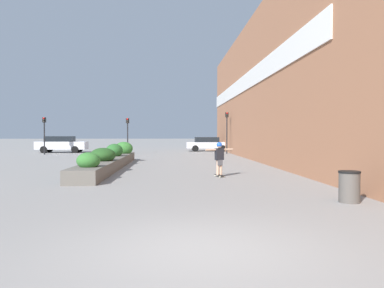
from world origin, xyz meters
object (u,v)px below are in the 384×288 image
at_px(car_center_left, 61,144).
at_px(trash_bin, 349,187).
at_px(traffic_light_left, 128,129).
at_px(traffic_light_far_left, 44,129).
at_px(car_leftmost, 279,144).
at_px(traffic_light_right, 227,126).
at_px(skateboarder, 219,155).
at_px(car_center_right, 208,144).
at_px(skateboard, 219,175).

bearing_deg(car_center_left, trash_bin, 29.19).
relative_size(traffic_light_left, traffic_light_far_left, 0.99).
distance_m(car_center_left, traffic_light_far_left, 3.69).
xyz_separation_m(car_leftmost, traffic_light_far_left, (-22.29, -4.23, 1.45)).
bearing_deg(traffic_light_left, traffic_light_right, -0.27).
xyz_separation_m(car_leftmost, traffic_light_right, (-5.95, -3.63, 1.76)).
bearing_deg(car_center_left, car_leftmost, 92.25).
bearing_deg(traffic_light_left, skateboarder, -72.25).
distance_m(car_leftmost, traffic_light_far_left, 22.73).
relative_size(skateboarder, traffic_light_left, 0.42).
xyz_separation_m(trash_bin, traffic_light_right, (0.45, 24.75, 2.15)).
distance_m(skateboarder, car_center_right, 23.80).
relative_size(car_center_right, traffic_light_right, 1.21).
bearing_deg(skateboard, trash_bin, -87.83).
xyz_separation_m(traffic_light_right, traffic_light_far_left, (-16.34, -0.59, -0.32)).
distance_m(skateboard, car_leftmost, 24.12).
relative_size(trash_bin, traffic_light_right, 0.22).
height_order(trash_bin, traffic_light_far_left, traffic_light_far_left).
bearing_deg(traffic_light_right, car_leftmost, 31.40).
relative_size(car_center_right, traffic_light_left, 1.42).
distance_m(car_center_left, traffic_light_left, 7.39).
relative_size(skateboard, skateboarder, 0.46).
xyz_separation_m(trash_bin, traffic_light_left, (-8.65, 24.80, 1.82)).
relative_size(skateboard, traffic_light_left, 0.19).
height_order(car_leftmost, traffic_light_left, traffic_light_left).
distance_m(skateboard, traffic_light_right, 19.13).
distance_m(trash_bin, car_center_right, 29.78).
distance_m(skateboard, skateboarder, 0.85).
height_order(car_leftmost, traffic_light_right, traffic_light_right).
bearing_deg(traffic_light_right, traffic_light_far_left, -177.92).
bearing_deg(car_center_right, traffic_light_far_left, -69.58).
height_order(skateboard, traffic_light_far_left, traffic_light_far_left).
relative_size(trash_bin, traffic_light_far_left, 0.25).
distance_m(car_center_left, traffic_light_right, 16.16).
distance_m(skateboard, car_center_left, 24.99).
bearing_deg(car_leftmost, traffic_light_right, 121.40).
distance_m(skateboard, traffic_light_far_left, 22.55).
bearing_deg(car_center_left, skateboard, 30.63).
height_order(skateboard, car_center_left, car_center_left).
bearing_deg(traffic_light_far_left, traffic_light_right, 2.08).
distance_m(trash_bin, traffic_light_far_left, 28.97).
height_order(car_center_left, car_center_right, car_center_left).
bearing_deg(car_center_right, traffic_light_right, 14.23).
bearing_deg(skateboard, traffic_light_left, 86.21).
relative_size(car_center_left, traffic_light_left, 1.46).
relative_size(skateboarder, car_center_left, 0.29).
height_order(skateboard, car_center_right, car_center_right).
bearing_deg(car_center_right, trash_bin, 1.58).
distance_m(skateboarder, trash_bin, 6.61).
distance_m(car_center_right, traffic_light_right, 5.47).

